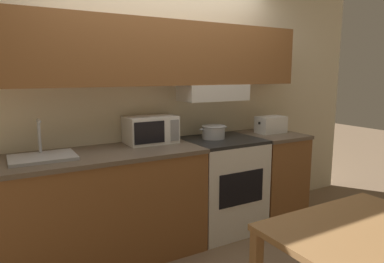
# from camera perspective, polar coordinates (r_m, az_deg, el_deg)

# --- Properties ---
(ground_plane) EXTENTS (16.00, 16.00, 0.00)m
(ground_plane) POSITION_cam_1_polar(r_m,az_deg,el_deg) (3.69, -5.34, -15.46)
(ground_plane) COLOR #7F664C
(wall_back) EXTENTS (5.29, 0.38, 2.55)m
(wall_back) POSITION_cam_1_polar(r_m,az_deg,el_deg) (3.30, -5.06, 8.11)
(wall_back) COLOR beige
(wall_back) RESTS_ON ground_plane
(lower_counter_main) EXTENTS (1.63, 0.68, 0.93)m
(lower_counter_main) POSITION_cam_1_polar(r_m,az_deg,el_deg) (3.03, -14.13, -11.94)
(lower_counter_main) COLOR brown
(lower_counter_main) RESTS_ON ground_plane
(lower_counter_right_stub) EXTENTS (0.56, 0.68, 0.93)m
(lower_counter_right_stub) POSITION_cam_1_polar(r_m,az_deg,el_deg) (3.88, 12.78, -7.04)
(lower_counter_right_stub) COLOR brown
(lower_counter_right_stub) RESTS_ON ground_plane
(stove_range) EXTENTS (0.71, 0.66, 0.93)m
(stove_range) POSITION_cam_1_polar(r_m,az_deg,el_deg) (3.50, 4.90, -8.70)
(stove_range) COLOR white
(stove_range) RESTS_ON ground_plane
(cooking_pot) EXTENTS (0.32, 0.24, 0.13)m
(cooking_pot) POSITION_cam_1_polar(r_m,az_deg,el_deg) (3.38, 3.60, -0.01)
(cooking_pot) COLOR #B7BABF
(cooking_pot) RESTS_ON stove_range
(microwave) EXTENTS (0.46, 0.31, 0.25)m
(microwave) POSITION_cam_1_polar(r_m,az_deg,el_deg) (3.18, -6.92, 0.33)
(microwave) COLOR white
(microwave) RESTS_ON lower_counter_main
(toaster) EXTENTS (0.32, 0.19, 0.18)m
(toaster) POSITION_cam_1_polar(r_m,az_deg,el_deg) (3.80, 13.01, 1.15)
(toaster) COLOR white
(toaster) RESTS_ON lower_counter_right_stub
(sink_basin) EXTENTS (0.47, 0.35, 0.29)m
(sink_basin) POSITION_cam_1_polar(r_m,az_deg,el_deg) (2.81, -23.64, -3.82)
(sink_basin) COLOR #B7BABF
(sink_basin) RESTS_ON lower_counter_main
(dining_table) EXTENTS (1.03, 0.74, 0.73)m
(dining_table) POSITION_cam_1_polar(r_m,az_deg,el_deg) (2.18, 26.87, -16.87)
(dining_table) COLOR #9E7042
(dining_table) RESTS_ON ground_plane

